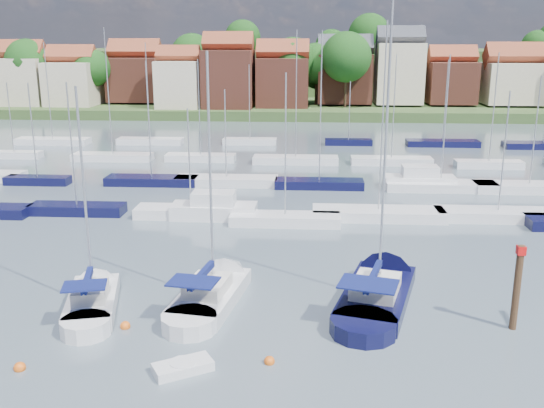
{
  "coord_description": "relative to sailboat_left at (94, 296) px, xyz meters",
  "views": [
    {
      "loc": [
        2.58,
        -27.7,
        14.17
      ],
      "look_at": [
        -0.11,
        14.0,
        2.91
      ],
      "focal_mm": 40.0,
      "sensor_mm": 36.0,
      "label": 1
    }
  ],
  "objects": [
    {
      "name": "sailboat_navy",
      "position": [
        16.26,
        2.69,
        -0.02
      ],
      "size": [
        6.62,
        13.29,
        17.74
      ],
      "rotation": [
        0.0,
        0.0,
        1.31
      ],
      "color": "black",
      "rests_on": "ground"
    },
    {
      "name": "timber_piling",
      "position": [
        22.39,
        -1.8,
        0.98
      ],
      "size": [
        0.4,
        0.4,
        6.72
      ],
      "color": "#4C331E",
      "rests_on": "ground"
    },
    {
      "name": "tender",
      "position": [
        6.48,
        -6.97,
        -0.15
      ],
      "size": [
        2.84,
        2.35,
        0.56
      ],
      "rotation": [
        0.0,
        0.0,
        0.53
      ],
      "color": "silver",
      "rests_on": "ground"
    },
    {
      "name": "sailboat_left",
      "position": [
        0.0,
        0.0,
        0.0
      ],
      "size": [
        4.7,
        9.81,
        13.0
      ],
      "rotation": [
        0.0,
        0.0,
        1.81
      ],
      "color": "silver",
      "rests_on": "ground"
    },
    {
      "name": "buoy_d",
      "position": [
        10.26,
        -6.03,
        -0.37
      ],
      "size": [
        0.5,
        0.5,
        0.5
      ],
      "primitive_type": "sphere",
      "color": "#D85914",
      "rests_on": "ground"
    },
    {
      "name": "sailboat_centre",
      "position": [
        6.72,
        1.61,
        -0.01
      ],
      "size": [
        4.54,
        11.25,
        14.89
      ],
      "rotation": [
        0.0,
        0.0,
        1.42
      ],
      "color": "silver",
      "rests_on": "ground"
    },
    {
      "name": "marina_field",
      "position": [
        11.3,
        32.18,
        0.07
      ],
      "size": [
        79.62,
        41.41,
        15.93
      ],
      "color": "silver",
      "rests_on": "ground"
    },
    {
      "name": "ground",
      "position": [
        9.39,
        37.03,
        -0.37
      ],
      "size": [
        260.0,
        260.0,
        0.0
      ],
      "primitive_type": "plane",
      "color": "#3E4C55",
      "rests_on": "ground"
    },
    {
      "name": "buoy_c",
      "position": [
        2.66,
        -2.99,
        -0.37
      ],
      "size": [
        0.52,
        0.52,
        0.52
      ],
      "primitive_type": "sphere",
      "color": "#D85914",
      "rests_on": "ground"
    },
    {
      "name": "buoy_e",
      "position": [
        15.74,
        3.67,
        -0.37
      ],
      "size": [
        0.51,
        0.51,
        0.51
      ],
      "primitive_type": "sphere",
      "color": "beige",
      "rests_on": "ground"
    },
    {
      "name": "buoy_b",
      "position": [
        -0.82,
        -7.31,
        -0.37
      ],
      "size": [
        0.53,
        0.53,
        0.53
      ],
      "primitive_type": "sphere",
      "color": "#D85914",
      "rests_on": "ground"
    },
    {
      "name": "far_shore_town",
      "position": [
        11.62,
        129.7,
        4.24
      ],
      "size": [
        212.46,
        90.0,
        22.27
      ],
      "color": "#324924",
      "rests_on": "ground"
    }
  ]
}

